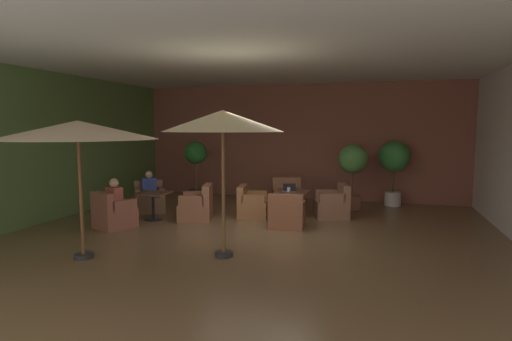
{
  "coord_description": "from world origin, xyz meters",
  "views": [
    {
      "loc": [
        2.45,
        -7.71,
        2.25
      ],
      "look_at": [
        0.0,
        0.51,
        1.34
      ],
      "focal_mm": 28.84,
      "sensor_mm": 36.0,
      "label": 1
    }
  ],
  "objects_px": {
    "cafe_table_front_left": "(292,197)",
    "armchair_front_right_south": "(149,200)",
    "armchair_front_right_north": "(113,214)",
    "iced_drink_cup": "(289,189)",
    "cafe_table_front_right": "(153,199)",
    "potted_tree_mid_left": "(394,161)",
    "armchair_front_left_north": "(287,199)",
    "patio_umbrella_tall_red": "(78,131)",
    "armchair_front_left_south": "(287,215)",
    "patron_by_window": "(149,185)",
    "armchair_front_left_west": "(333,205)",
    "patron_blue_shirt": "(114,195)",
    "potted_tree_mid_right": "(353,166)",
    "armchair_front_left_east": "(252,205)",
    "open_laptop": "(289,189)",
    "armchair_front_right_east": "(197,207)",
    "potted_tree_left_corner": "(196,162)",
    "patio_umbrella_center_beige": "(223,122)"
  },
  "relations": [
    {
      "from": "armchair_front_right_north",
      "to": "iced_drink_cup",
      "type": "relative_size",
      "value": 8.91
    },
    {
      "from": "potted_tree_left_corner",
      "to": "potted_tree_mid_left",
      "type": "height_order",
      "value": "potted_tree_mid_left"
    },
    {
      "from": "armchair_front_left_east",
      "to": "armchair_front_left_west",
      "type": "relative_size",
      "value": 0.96
    },
    {
      "from": "armchair_front_left_north",
      "to": "potted_tree_mid_left",
      "type": "relative_size",
      "value": 0.54
    },
    {
      "from": "armchair_front_right_south",
      "to": "armchair_front_left_south",
      "type": "bearing_deg",
      "value": -10.32
    },
    {
      "from": "cafe_table_front_left",
      "to": "armchair_front_right_north",
      "type": "height_order",
      "value": "armchair_front_right_north"
    },
    {
      "from": "cafe_table_front_left",
      "to": "open_laptop",
      "type": "height_order",
      "value": "open_laptop"
    },
    {
      "from": "armchair_front_right_north",
      "to": "patron_blue_shirt",
      "type": "distance_m",
      "value": 0.43
    },
    {
      "from": "armchair_front_right_south",
      "to": "iced_drink_cup",
      "type": "relative_size",
      "value": 9.72
    },
    {
      "from": "patio_umbrella_center_beige",
      "to": "potted_tree_left_corner",
      "type": "bearing_deg",
      "value": 119.93
    },
    {
      "from": "armchair_front_left_north",
      "to": "patio_umbrella_center_beige",
      "type": "relative_size",
      "value": 0.39
    },
    {
      "from": "armchair_front_left_south",
      "to": "potted_tree_mid_right",
      "type": "relative_size",
      "value": 0.46
    },
    {
      "from": "armchair_front_left_east",
      "to": "armchair_front_right_north",
      "type": "bearing_deg",
      "value": -143.03
    },
    {
      "from": "cafe_table_front_left",
      "to": "armchair_front_right_south",
      "type": "distance_m",
      "value": 3.86
    },
    {
      "from": "cafe_table_front_left",
      "to": "armchair_front_left_south",
      "type": "xyz_separation_m",
      "value": [
        0.08,
        -1.01,
        -0.23
      ]
    },
    {
      "from": "potted_tree_mid_left",
      "to": "armchair_front_left_north",
      "type": "bearing_deg",
      "value": -152.91
    },
    {
      "from": "open_laptop",
      "to": "iced_drink_cup",
      "type": "bearing_deg",
      "value": -81.65
    },
    {
      "from": "patio_umbrella_tall_red",
      "to": "patio_umbrella_center_beige",
      "type": "bearing_deg",
      "value": 19.17
    },
    {
      "from": "armchair_front_right_north",
      "to": "potted_tree_left_corner",
      "type": "bearing_deg",
      "value": 83.07
    },
    {
      "from": "armchair_front_right_east",
      "to": "armchair_front_left_north",
      "type": "bearing_deg",
      "value": 45.02
    },
    {
      "from": "cafe_table_front_left",
      "to": "armchair_front_left_west",
      "type": "relative_size",
      "value": 0.82
    },
    {
      "from": "armchair_front_left_east",
      "to": "armchair_front_left_west",
      "type": "distance_m",
      "value": 2.02
    },
    {
      "from": "patron_blue_shirt",
      "to": "cafe_table_front_right",
      "type": "bearing_deg",
      "value": 66.96
    },
    {
      "from": "armchair_front_right_north",
      "to": "patron_by_window",
      "type": "bearing_deg",
      "value": 95.77
    },
    {
      "from": "potted_tree_left_corner",
      "to": "potted_tree_mid_right",
      "type": "xyz_separation_m",
      "value": [
        4.56,
        0.19,
        0.0
      ]
    },
    {
      "from": "patio_umbrella_tall_red",
      "to": "potted_tree_left_corner",
      "type": "bearing_deg",
      "value": 94.19
    },
    {
      "from": "potted_tree_mid_left",
      "to": "potted_tree_left_corner",
      "type": "bearing_deg",
      "value": -169.11
    },
    {
      "from": "armchair_front_left_north",
      "to": "patio_umbrella_tall_red",
      "type": "relative_size",
      "value": 0.38
    },
    {
      "from": "patron_by_window",
      "to": "potted_tree_mid_right",
      "type": "bearing_deg",
      "value": 19.47
    },
    {
      "from": "potted_tree_left_corner",
      "to": "iced_drink_cup",
      "type": "relative_size",
      "value": 16.58
    },
    {
      "from": "armchair_front_left_east",
      "to": "patio_umbrella_tall_red",
      "type": "xyz_separation_m",
      "value": [
        -1.81,
        -3.97,
        1.89
      ]
    },
    {
      "from": "patron_by_window",
      "to": "iced_drink_cup",
      "type": "distance_m",
      "value": 3.75
    },
    {
      "from": "armchair_front_left_west",
      "to": "potted_tree_left_corner",
      "type": "relative_size",
      "value": 0.53
    },
    {
      "from": "iced_drink_cup",
      "to": "armchair_front_left_west",
      "type": "bearing_deg",
      "value": 19.98
    },
    {
      "from": "armchair_front_left_north",
      "to": "iced_drink_cup",
      "type": "distance_m",
      "value": 1.15
    },
    {
      "from": "armchair_front_right_east",
      "to": "potted_tree_left_corner",
      "type": "xyz_separation_m",
      "value": [
        -1.04,
        2.17,
        0.89
      ]
    },
    {
      "from": "armchair_front_left_south",
      "to": "patron_blue_shirt",
      "type": "distance_m",
      "value": 3.89
    },
    {
      "from": "armchair_front_left_north",
      "to": "patron_by_window",
      "type": "xyz_separation_m",
      "value": [
        -3.48,
        -1.3,
        0.4
      ]
    },
    {
      "from": "armchair_front_left_north",
      "to": "potted_tree_mid_left",
      "type": "xyz_separation_m",
      "value": [
        2.79,
        1.42,
        0.97
      ]
    },
    {
      "from": "potted_tree_mid_left",
      "to": "open_laptop",
      "type": "height_order",
      "value": "potted_tree_mid_left"
    },
    {
      "from": "cafe_table_front_right",
      "to": "armchair_front_right_north",
      "type": "distance_m",
      "value": 1.09
    },
    {
      "from": "iced_drink_cup",
      "to": "armchair_front_right_south",
      "type": "bearing_deg",
      "value": -176.62
    },
    {
      "from": "potted_tree_mid_right",
      "to": "patron_by_window",
      "type": "relative_size",
      "value": 2.65
    },
    {
      "from": "armchair_front_right_north",
      "to": "iced_drink_cup",
      "type": "distance_m",
      "value": 4.14
    },
    {
      "from": "cafe_table_front_right",
      "to": "potted_tree_mid_left",
      "type": "height_order",
      "value": "potted_tree_mid_left"
    },
    {
      "from": "potted_tree_left_corner",
      "to": "patron_by_window",
      "type": "bearing_deg",
      "value": -110.29
    },
    {
      "from": "armchair_front_right_south",
      "to": "patron_blue_shirt",
      "type": "height_order",
      "value": "patron_blue_shirt"
    },
    {
      "from": "potted_tree_mid_right",
      "to": "armchair_front_left_north",
      "type": "bearing_deg",
      "value": -162.69
    },
    {
      "from": "potted_tree_left_corner",
      "to": "patron_by_window",
      "type": "distance_m",
      "value": 1.81
    },
    {
      "from": "iced_drink_cup",
      "to": "armchair_front_right_east",
      "type": "bearing_deg",
      "value": -159.24
    }
  ]
}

